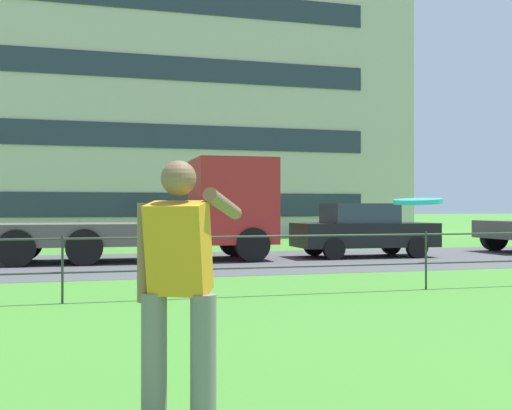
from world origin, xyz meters
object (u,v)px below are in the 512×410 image
(car_black_far_left, at_px, (363,230))
(apartment_building_background, at_px, (34,81))
(person_thrower, at_px, (179,287))
(flatbed_truck_far_right, at_px, (178,215))
(frisbee, at_px, (418,201))

(car_black_far_left, relative_size, apartment_building_background, 0.11)
(person_thrower, xyz_separation_m, car_black_far_left, (7.44, 13.06, -0.14))
(car_black_far_left, bearing_deg, flatbed_truck_far_right, 177.14)
(person_thrower, relative_size, apartment_building_background, 0.04)
(person_thrower, height_order, flatbed_truck_far_right, flatbed_truck_far_right)
(flatbed_truck_far_right, height_order, car_black_far_left, flatbed_truck_far_right)
(flatbed_truck_far_right, bearing_deg, car_black_far_left, -2.86)
(frisbee, bearing_deg, car_black_far_left, 65.73)
(apartment_building_background, bearing_deg, person_thrower, -85.48)
(person_thrower, xyz_separation_m, flatbed_truck_far_right, (2.14, 13.32, 0.30))
(frisbee, height_order, apartment_building_background, apartment_building_background)
(car_black_far_left, bearing_deg, frisbee, -114.27)
(person_thrower, relative_size, flatbed_truck_far_right, 0.23)
(person_thrower, xyz_separation_m, apartment_building_background, (-2.50, 31.59, 7.11))
(frisbee, relative_size, apartment_building_background, 0.01)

